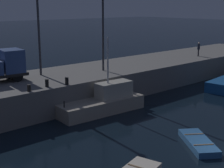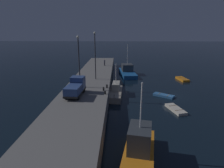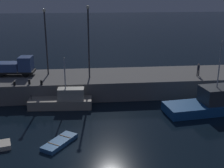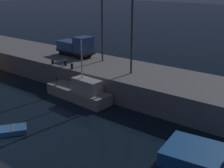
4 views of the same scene
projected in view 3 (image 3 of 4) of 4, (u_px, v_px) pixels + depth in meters
ground_plane at (62, 153)px, 26.10m from camera, size 320.00×320.00×0.00m
pier_quay at (68, 85)px, 40.50m from camera, size 62.89×7.77×2.46m
fishing_trawler_red at (63, 101)px, 35.82m from camera, size 7.59×2.66×6.13m
fishing_boat_white at (211, 103)px, 34.62m from camera, size 10.77×4.73×8.25m
rowboat_white_mid at (60, 142)px, 27.45m from camera, size 3.32×3.93×0.44m
lamp_post_west at (46, 37)px, 39.45m from camera, size 0.44×0.44×8.78m
lamp_post_east at (89, 37)px, 37.93m from camera, size 0.44×0.44×9.28m
utility_truck at (16, 67)px, 40.07m from camera, size 5.44×2.48×2.59m
dockworker at (198, 69)px, 39.91m from camera, size 0.43×0.43×1.72m
bollard_west at (29, 82)px, 36.70m from camera, size 0.28×0.28×0.59m
bollard_central at (41, 83)px, 36.40m from camera, size 0.28×0.28×0.59m
bollard_east at (14, 83)px, 36.20m from camera, size 0.28×0.28×0.51m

